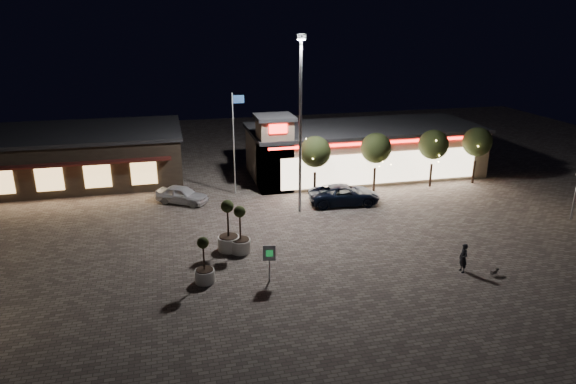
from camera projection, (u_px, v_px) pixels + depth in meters
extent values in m
plane|color=slate|center=(302.00, 262.00, 29.54)|extent=(90.00, 90.00, 0.00)
cube|color=tan|center=(364.00, 151.00, 45.82)|extent=(20.00, 8.00, 4.00)
cube|color=#262628|center=(365.00, 128.00, 45.12)|extent=(20.40, 8.40, 0.30)
cube|color=beige|center=(381.00, 168.00, 42.23)|extent=(17.00, 0.12, 2.60)
cube|color=red|center=(383.00, 143.00, 41.50)|extent=(19.00, 0.10, 0.18)
cube|color=tan|center=(275.00, 155.00, 41.12)|extent=(2.60, 2.60, 5.80)
cube|color=#262628|center=(274.00, 117.00, 40.13)|extent=(3.00, 3.00, 0.30)
cube|color=red|center=(278.00, 129.00, 39.10)|extent=(1.40, 0.10, 0.70)
cube|color=#382D23|center=(85.00, 156.00, 44.18)|extent=(16.00, 10.00, 4.00)
cube|color=#262628|center=(82.00, 132.00, 43.48)|extent=(16.40, 10.40, 0.30)
cube|color=#591E19|center=(74.00, 164.00, 38.96)|extent=(14.40, 0.80, 0.15)
cube|color=#FFC572|center=(49.00, 180.00, 39.23)|extent=(2.00, 0.12, 1.80)
cube|color=#FFC572|center=(98.00, 176.00, 40.00)|extent=(2.00, 0.12, 1.80)
cube|color=#FFC572|center=(144.00, 173.00, 40.78)|extent=(2.00, 0.12, 1.80)
cylinder|color=gray|center=(300.00, 130.00, 35.39)|extent=(0.20, 0.20, 12.00)
cube|color=gray|center=(301.00, 36.00, 33.38)|extent=(0.60, 0.40, 0.35)
cube|color=white|center=(301.00, 39.00, 33.44)|extent=(0.45, 0.30, 0.08)
cylinder|color=white|center=(234.00, 145.00, 39.75)|extent=(0.10, 0.10, 8.00)
cube|color=#264C8D|center=(238.00, 99.00, 38.72)|extent=(0.90, 0.04, 0.60)
cylinder|color=gray|center=(575.00, 198.00, 35.29)|extent=(0.12, 0.12, 3.20)
cylinder|color=#332319|center=(315.00, 184.00, 40.23)|extent=(0.20, 0.20, 1.92)
sphere|color=#2D3819|center=(315.00, 152.00, 39.38)|extent=(2.42, 2.42, 2.42)
cylinder|color=#332319|center=(374.00, 180.00, 41.34)|extent=(0.20, 0.20, 1.92)
sphere|color=#2D3819|center=(376.00, 148.00, 40.49)|extent=(2.42, 2.42, 2.42)
cylinder|color=#332319|center=(431.00, 175.00, 42.45)|extent=(0.20, 0.20, 1.92)
sphere|color=#2D3819|center=(433.00, 145.00, 41.60)|extent=(2.42, 2.42, 2.42)
cylinder|color=#332319|center=(474.00, 172.00, 43.33)|extent=(0.20, 0.20, 1.92)
sphere|color=#2D3819|center=(477.00, 142.00, 42.48)|extent=(2.42, 2.42, 2.42)
imported|color=black|center=(344.00, 194.00, 38.54)|extent=(5.53, 2.89, 1.49)
imported|color=silver|center=(182.00, 195.00, 38.70)|extent=(4.24, 3.48, 1.36)
imported|color=black|center=(463.00, 258.00, 28.23)|extent=(0.41, 0.61, 1.65)
cube|color=#59514C|center=(494.00, 272.00, 27.92)|extent=(0.44, 0.28, 0.21)
sphere|color=#59514C|center=(497.00, 269.00, 28.01)|extent=(0.19, 0.19, 0.19)
cylinder|color=silver|center=(241.00, 246.00, 30.74)|extent=(1.20, 1.20, 0.80)
cylinder|color=black|center=(241.00, 239.00, 30.60)|extent=(1.04, 1.04, 0.06)
cylinder|color=#332319|center=(240.00, 225.00, 30.30)|extent=(0.10, 0.10, 1.80)
sphere|color=#2D3819|center=(240.00, 212.00, 30.02)|extent=(0.70, 0.70, 0.70)
cylinder|color=silver|center=(205.00, 276.00, 27.27)|extent=(1.06, 1.06, 0.71)
cylinder|color=black|center=(205.00, 270.00, 27.15)|extent=(0.92, 0.92, 0.05)
cylinder|color=#332319|center=(204.00, 256.00, 26.89)|extent=(0.09, 0.09, 1.59)
sphere|color=#2D3819|center=(203.00, 243.00, 26.64)|extent=(0.62, 0.62, 0.62)
cylinder|color=silver|center=(229.00, 243.00, 30.98)|extent=(1.31, 1.31, 0.87)
cylinder|color=black|center=(229.00, 236.00, 30.83)|extent=(1.14, 1.14, 0.07)
cylinder|color=#332319|center=(228.00, 221.00, 30.50)|extent=(0.11, 0.11, 1.97)
sphere|color=#2D3819|center=(227.00, 206.00, 30.20)|extent=(0.76, 0.76, 0.76)
cylinder|color=gray|center=(269.00, 270.00, 27.36)|extent=(0.08, 0.08, 1.25)
cube|color=white|center=(269.00, 253.00, 27.03)|extent=(0.68, 0.18, 0.88)
cube|color=green|center=(269.00, 253.00, 27.00)|extent=(0.36, 0.09, 0.36)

